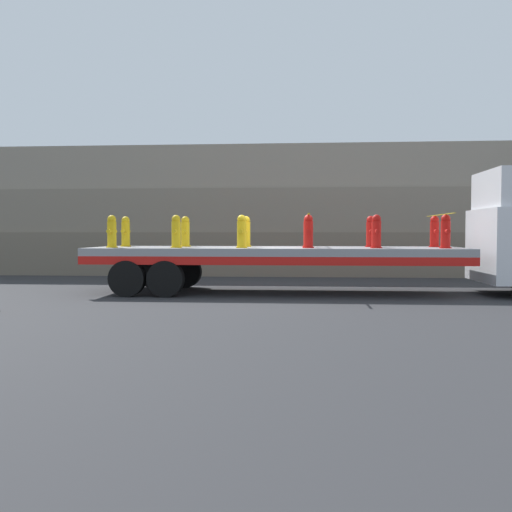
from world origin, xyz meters
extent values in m
plane|color=#2D2D30|center=(0.00, 0.00, 0.00)|extent=(120.00, 120.00, 0.00)
cube|color=#706656|center=(0.00, 6.68, 0.78)|extent=(60.00, 3.00, 1.56)
cube|color=gray|center=(0.00, 6.83, 2.34)|extent=(60.00, 3.00, 1.56)
cube|color=gray|center=(0.00, 6.98, 3.90)|extent=(60.00, 3.00, 1.56)
cube|color=gray|center=(0.00, 0.00, 1.08)|extent=(9.44, 2.59, 0.19)
cube|color=red|center=(0.00, -1.26, 0.88)|extent=(9.44, 0.08, 0.20)
cube|color=red|center=(0.00, 1.26, 0.88)|extent=(9.44, 0.08, 0.20)
cylinder|color=black|center=(-2.60, -1.19, 0.44)|extent=(0.88, 0.30, 0.88)
cylinder|color=black|center=(-2.60, 1.19, 0.44)|extent=(0.88, 0.30, 0.88)
cylinder|color=black|center=(-3.54, -1.19, 0.44)|extent=(0.88, 0.30, 0.88)
cylinder|color=black|center=(-3.54, 1.19, 0.44)|extent=(0.88, 0.30, 0.88)
cylinder|color=gold|center=(-4.12, -0.57, 1.19)|extent=(0.29, 0.29, 0.03)
cylinder|color=gold|center=(-4.12, -0.57, 1.50)|extent=(0.23, 0.23, 0.66)
sphere|color=gold|center=(-4.12, -0.57, 1.88)|extent=(0.22, 0.22, 0.22)
cylinder|color=gold|center=(-4.12, -0.76, 1.58)|extent=(0.10, 0.16, 0.10)
cylinder|color=gold|center=(-4.12, -0.38, 1.58)|extent=(0.10, 0.16, 0.10)
cylinder|color=gold|center=(-4.12, 0.57, 1.19)|extent=(0.29, 0.29, 0.03)
cylinder|color=gold|center=(-4.12, 0.57, 1.50)|extent=(0.23, 0.23, 0.66)
sphere|color=gold|center=(-4.12, 0.57, 1.88)|extent=(0.22, 0.22, 0.22)
cylinder|color=gold|center=(-4.12, 0.38, 1.58)|extent=(0.10, 0.16, 0.10)
cylinder|color=gold|center=(-4.12, 0.76, 1.58)|extent=(0.10, 0.16, 0.10)
cylinder|color=gold|center=(-2.47, -0.57, 1.19)|extent=(0.29, 0.29, 0.03)
cylinder|color=gold|center=(-2.47, -0.57, 1.50)|extent=(0.23, 0.23, 0.66)
sphere|color=gold|center=(-2.47, -0.57, 1.88)|extent=(0.22, 0.22, 0.22)
cylinder|color=gold|center=(-2.47, -0.76, 1.58)|extent=(0.10, 0.16, 0.10)
cylinder|color=gold|center=(-2.47, -0.38, 1.58)|extent=(0.10, 0.16, 0.10)
cylinder|color=gold|center=(-2.47, 0.57, 1.19)|extent=(0.29, 0.29, 0.03)
cylinder|color=gold|center=(-2.47, 0.57, 1.50)|extent=(0.23, 0.23, 0.66)
sphere|color=gold|center=(-2.47, 0.57, 1.88)|extent=(0.22, 0.22, 0.22)
cylinder|color=gold|center=(-2.47, 0.38, 1.58)|extent=(0.10, 0.16, 0.10)
cylinder|color=gold|center=(-2.47, 0.76, 1.58)|extent=(0.10, 0.16, 0.10)
cylinder|color=gold|center=(-0.82, -0.57, 1.19)|extent=(0.29, 0.29, 0.03)
cylinder|color=gold|center=(-0.82, -0.57, 1.50)|extent=(0.23, 0.23, 0.66)
sphere|color=gold|center=(-0.82, -0.57, 1.88)|extent=(0.22, 0.22, 0.22)
cylinder|color=gold|center=(-0.82, -0.76, 1.58)|extent=(0.10, 0.16, 0.10)
cylinder|color=gold|center=(-0.82, -0.38, 1.58)|extent=(0.10, 0.16, 0.10)
cylinder|color=gold|center=(-0.82, 0.57, 1.19)|extent=(0.29, 0.29, 0.03)
cylinder|color=gold|center=(-0.82, 0.57, 1.50)|extent=(0.23, 0.23, 0.66)
sphere|color=gold|center=(-0.82, 0.57, 1.88)|extent=(0.22, 0.22, 0.22)
cylinder|color=gold|center=(-0.82, 0.38, 1.58)|extent=(0.10, 0.16, 0.10)
cylinder|color=gold|center=(-0.82, 0.76, 1.58)|extent=(0.10, 0.16, 0.10)
cylinder|color=red|center=(0.82, -0.57, 1.19)|extent=(0.29, 0.29, 0.03)
cylinder|color=red|center=(0.82, -0.57, 1.50)|extent=(0.23, 0.23, 0.66)
sphere|color=red|center=(0.82, -0.57, 1.88)|extent=(0.22, 0.22, 0.22)
cylinder|color=red|center=(0.82, -0.76, 1.58)|extent=(0.10, 0.16, 0.10)
cylinder|color=red|center=(0.82, -0.38, 1.58)|extent=(0.10, 0.16, 0.10)
cylinder|color=red|center=(0.82, 0.57, 1.19)|extent=(0.29, 0.29, 0.03)
cylinder|color=red|center=(0.82, 0.57, 1.50)|extent=(0.23, 0.23, 0.66)
sphere|color=red|center=(0.82, 0.57, 1.88)|extent=(0.22, 0.22, 0.22)
cylinder|color=red|center=(0.82, 0.38, 1.58)|extent=(0.10, 0.16, 0.10)
cylinder|color=red|center=(0.82, 0.76, 1.58)|extent=(0.10, 0.16, 0.10)
cylinder|color=red|center=(2.47, -0.57, 1.19)|extent=(0.29, 0.29, 0.03)
cylinder|color=red|center=(2.47, -0.57, 1.50)|extent=(0.23, 0.23, 0.66)
sphere|color=red|center=(2.47, -0.57, 1.88)|extent=(0.22, 0.22, 0.22)
cylinder|color=red|center=(2.47, -0.76, 1.58)|extent=(0.10, 0.16, 0.10)
cylinder|color=red|center=(2.47, -0.38, 1.58)|extent=(0.10, 0.16, 0.10)
cylinder|color=red|center=(2.47, 0.57, 1.19)|extent=(0.29, 0.29, 0.03)
cylinder|color=red|center=(2.47, 0.57, 1.50)|extent=(0.23, 0.23, 0.66)
sphere|color=red|center=(2.47, 0.57, 1.88)|extent=(0.22, 0.22, 0.22)
cylinder|color=red|center=(2.47, 0.38, 1.58)|extent=(0.10, 0.16, 0.10)
cylinder|color=red|center=(2.47, 0.76, 1.58)|extent=(0.10, 0.16, 0.10)
cylinder|color=red|center=(4.12, -0.57, 1.19)|extent=(0.29, 0.29, 0.03)
cylinder|color=red|center=(4.12, -0.57, 1.50)|extent=(0.23, 0.23, 0.66)
sphere|color=red|center=(4.12, -0.57, 1.88)|extent=(0.22, 0.22, 0.22)
cylinder|color=red|center=(4.12, -0.76, 1.58)|extent=(0.10, 0.16, 0.10)
cylinder|color=red|center=(4.12, -0.38, 1.58)|extent=(0.10, 0.16, 0.10)
cylinder|color=red|center=(4.12, 0.57, 1.19)|extent=(0.29, 0.29, 0.03)
cylinder|color=red|center=(4.12, 0.57, 1.50)|extent=(0.23, 0.23, 0.66)
sphere|color=red|center=(4.12, 0.57, 1.88)|extent=(0.22, 0.22, 0.22)
cylinder|color=red|center=(4.12, 0.38, 1.58)|extent=(0.10, 0.16, 0.10)
cylinder|color=red|center=(4.12, 0.76, 1.58)|extent=(0.10, 0.16, 0.10)
cube|color=yellow|center=(0.82, 0.00, 2.00)|extent=(0.05, 2.79, 0.01)
cube|color=yellow|center=(4.12, 0.00, 2.00)|extent=(0.05, 2.79, 0.01)
camera|label=1|loc=(0.64, -14.62, 1.55)|focal=40.00mm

